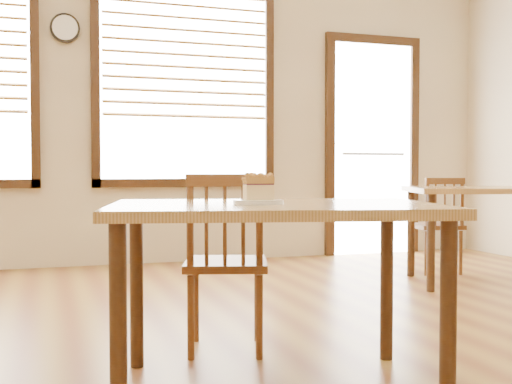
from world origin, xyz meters
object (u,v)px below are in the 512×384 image
(cafe_table_main, at_px, (274,226))
(cake_slice, at_px, (258,186))
(wall_clock, at_px, (65,28))
(plate, at_px, (258,202))
(cafe_table_second, at_px, (491,200))
(cafe_chair_second, at_px, (438,224))
(cafe_chair_main, at_px, (226,261))

(cafe_table_main, distance_m, cake_slice, 0.17)
(cafe_table_main, bearing_deg, wall_clock, 113.24)
(plate, bearing_deg, wall_clock, 99.54)
(cafe_table_main, relative_size, cafe_table_second, 1.01)
(cafe_table_main, distance_m, cafe_chair_second, 3.27)
(wall_clock, xyz_separation_m, cafe_chair_second, (3.00, -1.32, -1.73))
(cafe_chair_second, bearing_deg, cafe_table_second, 110.45)
(plate, height_order, cake_slice, cake_slice)
(wall_clock, height_order, cafe_chair_second, wall_clock)
(wall_clock, bearing_deg, cake_slice, -80.47)
(wall_clock, height_order, cafe_chair_main, wall_clock)
(wall_clock, xyz_separation_m, cafe_table_second, (3.09, -1.89, -1.50))
(cafe_table_main, height_order, cafe_chair_second, cafe_chair_second)
(cafe_table_second, xyz_separation_m, cake_slice, (-2.48, -1.73, 0.17))
(plate, bearing_deg, cafe_chair_main, 87.30)
(cake_slice, bearing_deg, plate, -29.71)
(cafe_chair_second, xyz_separation_m, cake_slice, (-2.39, -2.30, 0.40))
(wall_clock, relative_size, cafe_chair_main, 0.30)
(cafe_table_main, xyz_separation_m, cafe_chair_second, (2.33, 2.29, -0.24))
(cafe_chair_second, distance_m, plate, 3.33)
(cafe_table_main, relative_size, cake_slice, 11.75)
(cafe_table_main, relative_size, cafe_chair_main, 1.66)
(cafe_table_second, xyz_separation_m, plate, (-2.48, -1.73, 0.10))
(cafe_chair_second, relative_size, cake_slice, 6.71)
(cafe_table_second, bearing_deg, cake_slice, -125.22)
(plate, bearing_deg, cafe_table_second, 34.88)
(wall_clock, relative_size, cafe_chair_second, 0.32)
(cafe_table_second, bearing_deg, cafe_chair_second, 118.76)
(wall_clock, xyz_separation_m, cafe_table_main, (0.68, -3.61, -1.49))
(cafe_table_second, bearing_deg, cafe_chair_main, -134.94)
(cafe_chair_main, height_order, cafe_chair_second, cafe_chair_main)
(cafe_table_main, height_order, cake_slice, cake_slice)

